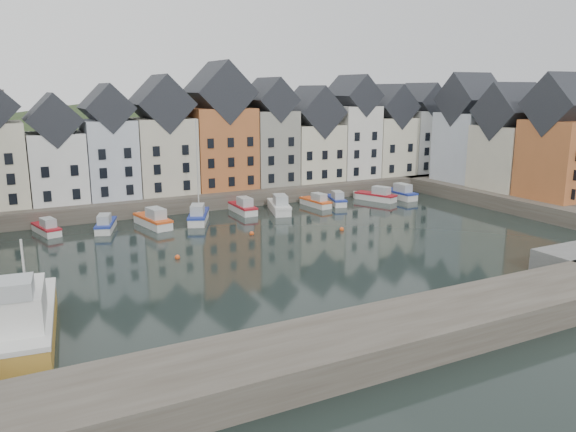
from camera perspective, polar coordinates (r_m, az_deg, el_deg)
ground at (r=57.74m, az=3.16°, el=-3.24°), size 260.00×260.00×0.00m
far_quay at (r=84.05m, az=-7.29°, el=2.46°), size 90.00×16.00×2.00m
right_quay at (r=84.06m, az=24.34°, el=1.42°), size 14.00×54.00×2.00m
near_wall at (r=34.94m, az=7.51°, el=-12.64°), size 50.00×6.00×2.00m
hillside at (r=112.72m, az=-11.62°, el=-4.97°), size 153.60×70.40×64.00m
far_terrace at (r=82.32m, az=-4.84°, el=7.84°), size 72.37×8.16×17.78m
right_terrace at (r=85.45m, az=21.74°, el=7.19°), size 8.30×24.25×16.36m
mooring_buoys at (r=60.45m, az=-2.68°, el=-2.35°), size 20.50×5.50×0.50m
boat_a at (r=68.61m, az=-23.31°, el=-1.17°), size 2.92×5.64×2.07m
boat_b at (r=67.86m, az=-18.04°, el=-0.86°), size 3.47×6.00×2.20m
boat_c at (r=68.12m, az=-13.51°, el=-0.42°), size 3.27×7.02×2.59m
boat_d at (r=69.36m, az=-9.09°, el=0.05°), size 4.62×6.91×12.72m
boat_e at (r=73.93m, az=-4.61°, el=0.87°), size 1.98×6.21×2.38m
boat_f at (r=74.04m, az=-0.89°, el=1.00°), size 4.10×7.33×2.69m
boat_g at (r=77.76m, az=2.88°, el=1.44°), size 2.22×5.68×2.13m
boat_h at (r=79.46m, az=4.92°, el=1.66°), size 3.27×5.87×2.15m
boat_i at (r=82.69m, az=9.01°, el=2.03°), size 4.13×6.41×2.36m
boat_j at (r=85.03m, az=11.21°, el=2.27°), size 2.38×6.67×2.52m
large_vessel at (r=39.99m, az=-25.15°, el=-9.60°), size 4.83×12.84×6.52m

